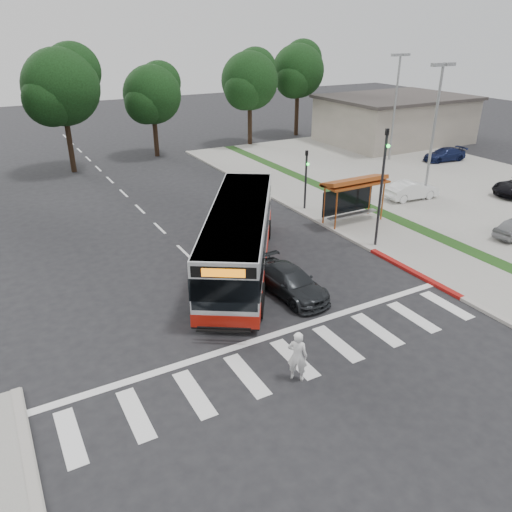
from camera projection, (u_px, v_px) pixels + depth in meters
ground at (234, 300)px, 22.42m from camera, size 140.00×140.00×0.00m
sidewalk_east at (326, 208)px, 33.60m from camera, size 4.00×40.00×0.12m
curb_east at (301, 212)px, 32.71m from camera, size 0.30×40.00×0.15m
curb_east_red at (413, 272)px, 24.78m from camera, size 0.32×6.00×0.15m
parking_lot at (431, 177)px, 40.48m from camera, size 18.00×36.00×0.10m
commercial_building at (394, 121)px, 52.19m from camera, size 14.00×10.00×4.40m
building_roof_cap at (397, 97)px, 51.21m from camera, size 14.60×10.60×0.30m
crosswalk_ladder at (294, 358)px, 18.45m from camera, size 18.00×2.60×0.01m
bus_shelter at (354, 186)px, 30.25m from camera, size 4.20×1.60×2.86m
traffic_signal_ne_tall at (382, 179)px, 26.22m from camera, size 0.18×0.37×6.50m
traffic_signal_ne_short at (306, 174)px, 32.36m from camera, size 0.18×0.37×4.00m
lot_light_front at (436, 115)px, 32.65m from camera, size 1.90×0.35×9.01m
lot_light_mid at (396, 93)px, 43.23m from camera, size 1.90×0.35×9.01m
tree_ne_a at (250, 80)px, 49.11m from camera, size 6.16×5.74×9.30m
tree_ne_b at (298, 70)px, 53.56m from camera, size 6.16×5.74×10.02m
tree_north_a at (62, 86)px, 39.36m from camera, size 6.60×6.15×10.17m
tree_north_b at (153, 94)px, 45.00m from camera, size 5.72×5.33×8.43m
transit_bus at (239, 238)px, 24.77m from camera, size 8.97×11.92×3.21m
pedestrian at (297, 356)px, 17.02m from camera, size 0.82×0.82×1.91m
dark_sedan at (290, 282)px, 22.63m from camera, size 2.09×4.52×1.28m
parked_car_1 at (412, 190)px, 34.95m from camera, size 3.99×1.72×1.28m
parked_car_3 at (445, 154)px, 44.93m from camera, size 4.15×2.12×1.15m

